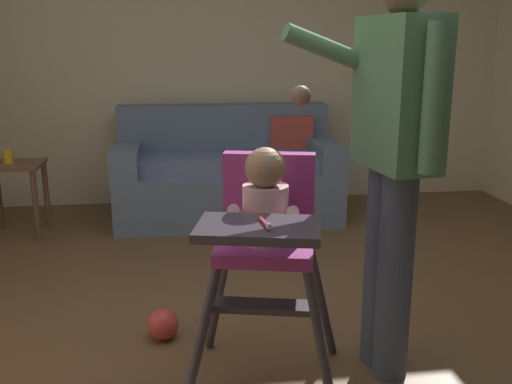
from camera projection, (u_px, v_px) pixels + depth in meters
The scene contains 8 objects.
ground at pixel (291, 377), 2.49m from camera, with size 6.33×7.17×0.10m, color brown.
wall_far at pixel (229, 46), 4.86m from camera, with size 5.53×0.06×2.64m, color beige.
couch at pixel (227, 175), 4.59m from camera, with size 1.72×0.86×0.86m.
high_chair at pixel (266, 225), 2.18m from camera, with size 0.72×0.82×0.98m.
adult_standing at pixel (393, 155), 2.25m from camera, with size 0.56×0.50×1.63m.
toy_ball at pixel (163, 324), 2.70m from camera, with size 0.14×0.14×0.14m, color #D13D33.
side_table at pixel (15, 183), 4.12m from camera, with size 0.40×0.40×0.52m.
sippy_cup at pixel (8, 157), 4.07m from camera, with size 0.07×0.07×0.10m, color gold.
Camera 1 is at (-0.44, -2.18, 1.34)m, focal length 40.76 mm.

